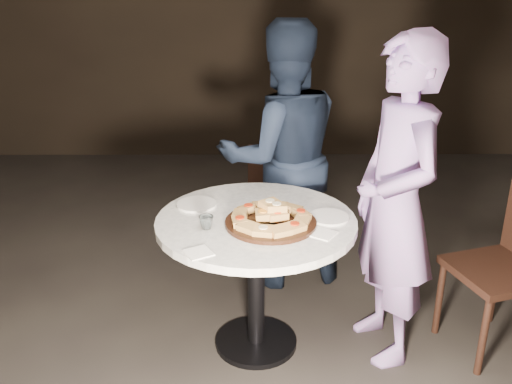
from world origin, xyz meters
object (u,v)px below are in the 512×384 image
at_px(diner_navy, 282,157).
at_px(diner_teal, 395,204).
at_px(serving_board, 271,223).
at_px(water_glass, 206,222).
at_px(table, 256,244).
at_px(focaccia_pile, 271,215).
at_px(chair_far, 276,186).

xyz_separation_m(diner_navy, diner_teal, (0.54, -0.80, 0.01)).
relative_size(serving_board, diner_teal, 0.27).
relative_size(water_glass, diner_teal, 0.04).
xyz_separation_m(serving_board, diner_navy, (0.10, 0.86, 0.07)).
distance_m(table, diner_navy, 0.83).
distance_m(diner_navy, diner_teal, 0.97).
relative_size(serving_board, focaccia_pile, 1.12).
bearing_deg(table, serving_board, -44.01).
bearing_deg(chair_far, table, 94.01).
bearing_deg(diner_navy, focaccia_pile, 71.58).
height_order(focaccia_pile, diner_teal, diner_teal).
distance_m(table, serving_board, 0.19).
height_order(table, focaccia_pile, focaccia_pile).
distance_m(serving_board, diner_teal, 0.65).
distance_m(focaccia_pile, diner_navy, 0.86).
height_order(serving_board, focaccia_pile, focaccia_pile).
height_order(diner_navy, diner_teal, diner_teal).
relative_size(focaccia_pile, diner_navy, 0.24).
height_order(water_glass, chair_far, water_glass).
xyz_separation_m(focaccia_pile, chair_far, (0.08, 1.35, -0.37)).
bearing_deg(focaccia_pile, diner_teal, 4.79).
distance_m(chair_far, diner_teal, 1.47).
bearing_deg(focaccia_pile, table, 138.06).
distance_m(focaccia_pile, chair_far, 1.40).
height_order(focaccia_pile, diner_navy, diner_navy).
bearing_deg(diner_navy, table, 65.53).
relative_size(table, diner_teal, 0.63).
relative_size(focaccia_pile, water_glass, 5.67).
xyz_separation_m(chair_far, diner_teal, (0.56, -1.29, 0.41)).
height_order(table, serving_board, serving_board).
distance_m(table, focaccia_pile, 0.23).
bearing_deg(water_glass, serving_board, 7.74).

